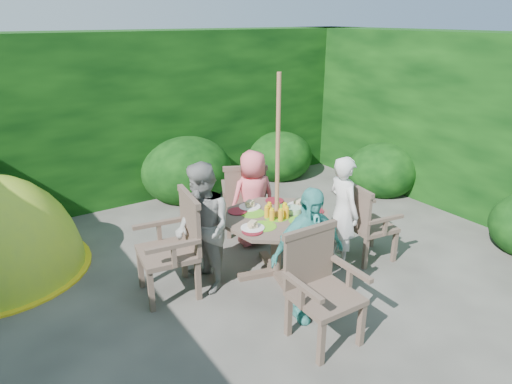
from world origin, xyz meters
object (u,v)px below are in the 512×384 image
parasol_pole (277,181)px  dome_tent (1,272)px  child_back (253,198)px  child_front (308,255)px  garden_chair_back (244,198)px  child_right (343,212)px  garden_chair_right (365,222)px  garden_chair_front (320,285)px  garden_chair_left (175,244)px  patio_table (277,226)px  child_left (203,228)px

parasol_pole → dome_tent: 3.30m
child_back → child_front: 1.60m
garden_chair_back → child_front: (-0.46, -1.84, 0.15)m
garden_chair_back → child_front: 1.90m
child_right → dome_tent: 3.92m
garden_chair_right → child_right: 0.34m
garden_chair_back → child_right: bearing=138.8°
garden_chair_right → garden_chair_front: garden_chair_front is taller
garden_chair_right → garden_chair_left: bearing=83.7°
garden_chair_back → child_back: size_ratio=0.78×
garden_chair_right → patio_table: bearing=83.7°
garden_chair_back → garden_chair_left: bearing=57.6°
patio_table → garden_chair_right: (1.06, -0.29, -0.11)m
garden_chair_right → garden_chair_front: size_ratio=0.93×
child_right → child_left: size_ratio=0.94×
garden_chair_left → child_back: child_back is taller
garden_chair_back → child_back: 0.32m
child_front → child_back: bearing=81.4°
garden_chair_front → child_right: size_ratio=0.75×
garden_chair_back → child_right: 1.38m
patio_table → garden_chair_back: garden_chair_back is taller
child_front → garden_chair_right: bearing=27.1°
child_right → child_back: 1.13m
garden_chair_right → child_back: bearing=47.9°
dome_tent → child_left: bearing=-45.9°
child_back → child_front: child_front is taller
patio_table → garden_chair_left: garden_chair_left is taller
child_right → child_back: child_right is taller
garden_chair_right → child_left: size_ratio=0.66×
parasol_pole → child_right: bearing=-14.7°
child_front → parasol_pole: bearing=81.4°
garden_chair_front → dome_tent: (-2.28, 2.79, -0.52)m
patio_table → child_right: size_ratio=1.13×
garden_chair_back → patio_table: bearing=103.3°
garden_chair_right → garden_chair_left: 2.19m
child_left → dome_tent: bearing=-127.8°
parasol_pole → child_back: 0.94m
child_left → child_back: child_left is taller
parasol_pole → garden_chair_front: size_ratio=2.27×
child_right → child_front: child_front is taller
patio_table → child_left: bearing=165.4°
garden_chair_left → child_front: child_front is taller
child_back → dome_tent: bearing=-11.8°
parasol_pole → garden_chair_right: 1.26m
garden_chair_back → child_right: child_right is taller
garden_chair_front → child_left: bearing=111.5°
child_back → parasol_pole: bearing=82.7°
child_left → child_front: child_left is taller
garden_chair_front → child_right: 1.38m
garden_chair_right → child_left: 1.91m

